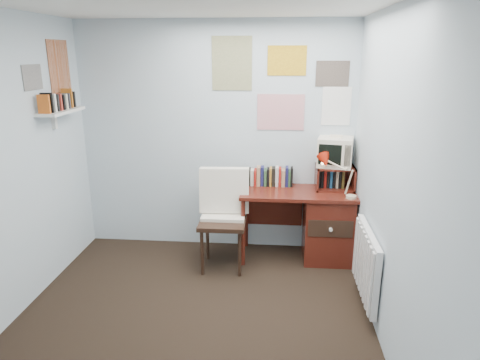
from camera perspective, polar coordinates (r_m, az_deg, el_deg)
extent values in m
plane|color=black|center=(3.63, -7.01, -20.03)|extent=(3.50, 3.50, 0.00)
cube|color=silver|center=(4.73, -3.21, 5.51)|extent=(3.00, 0.02, 2.50)
cube|color=silver|center=(3.10, 20.40, -1.51)|extent=(0.02, 3.50, 2.50)
cube|color=#541C13|center=(4.55, 7.70, -1.68)|extent=(1.20, 0.55, 0.03)
cube|color=#541C13|center=(4.71, 11.56, -6.17)|extent=(0.50, 0.50, 0.72)
cylinder|color=#541C13|center=(4.47, 0.40, -7.08)|extent=(0.04, 0.04, 0.72)
cylinder|color=#541C13|center=(4.90, 0.84, -4.88)|extent=(0.04, 0.04, 0.72)
cube|color=#541C13|center=(4.89, 4.50, -4.29)|extent=(0.64, 0.02, 0.30)
cube|color=black|center=(4.38, -2.34, -5.69)|extent=(0.51, 0.49, 1.00)
cube|color=red|center=(4.37, 14.78, -0.01)|extent=(0.31, 0.28, 0.38)
cube|color=#541C13|center=(4.65, 12.52, 0.32)|extent=(0.40, 0.30, 0.25)
cube|color=#F0E2C9|center=(4.60, 12.59, 3.87)|extent=(0.41, 0.38, 0.33)
cube|color=#541C13|center=(4.68, 4.73, 0.58)|extent=(0.60, 0.14, 0.22)
cube|color=white|center=(3.89, 16.51, -10.66)|extent=(0.09, 0.80, 0.60)
cube|color=white|center=(4.48, -22.76, 8.45)|extent=(0.20, 0.62, 0.24)
cube|color=white|center=(4.59, 5.55, 12.69)|extent=(1.20, 0.01, 0.90)
cube|color=white|center=(4.50, -24.40, 13.18)|extent=(0.01, 0.70, 0.60)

